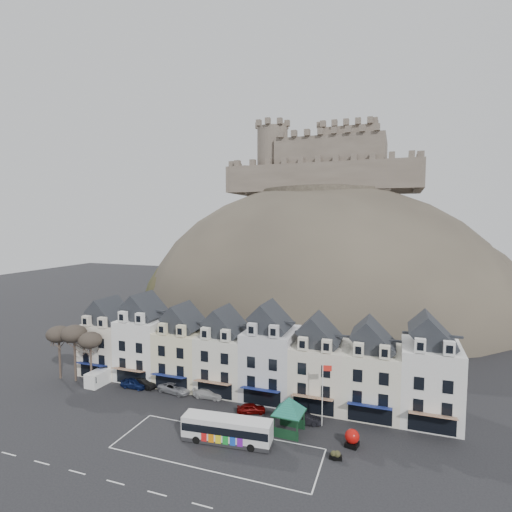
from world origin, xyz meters
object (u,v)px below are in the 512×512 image
Objects in this scene: car_white at (208,393)px; flagpole at (323,390)px; car_black at (144,383)px; car_charcoal at (305,419)px; red_buoy at (352,438)px; white_van at (101,377)px; car_silver at (175,388)px; bus_shelter at (289,405)px; bus at (227,429)px; car_navy at (134,383)px; car_maroon at (251,408)px.

flagpole is at bearing -100.04° from car_white.
car_black is (-26.59, 2.25, -3.66)m from flagpole.
car_black is 24.60m from car_charcoal.
white_van is at bearing 173.22° from red_buoy.
white_van reaches higher than car_silver.
bus_shelter is at bearing -90.91° from car_black.
bus is at bearing -142.70° from flagpole.
car_black is (6.87, 1.09, -0.35)m from white_van.
flagpole reaches higher than car_navy.
flagpole is at bearing -88.01° from car_silver.
white_van reaches higher than car_white.
flagpole is 33.64m from white_van.
car_black reaches higher than car_navy.
car_silver is (12.07, 1.09, -0.36)m from white_van.
bus_shelter is 18.92m from car_silver.
bus_shelter reaches higher than car_navy.
car_silver is 19.44m from car_charcoal.
red_buoy is at bearing -129.04° from car_charcoal.
white_van is 1.10× the size of car_black.
flagpole is (3.36, 2.89, 1.05)m from bus_shelter.
car_maroon is at bearing 165.17° from red_buoy.
bus is 19.69m from car_black.
car_charcoal is at bearing -0.68° from white_van.
car_white is (11.60, 0.69, -0.07)m from car_navy.
car_navy is 0.95× the size of car_black.
car_navy is at bearing 176.80° from flagpole.
white_van reaches higher than car_charcoal.
car_white is at bearing -86.04° from car_navy.
car_white is (5.20, 0.00, -0.08)m from car_silver.
car_silver is 1.28× the size of car_charcoal.
car_navy is at bearing 171.31° from red_buoy.
white_van reaches higher than red_buoy.
car_black is at bearing -59.46° from car_navy.
car_black is (1.20, 0.69, 0.02)m from car_navy.
flagpole is 1.79× the size of car_black.
car_black is at bearing 87.86° from car_white.
bus reaches higher than car_charcoal.
flagpole is at bearing 138.97° from red_buoy.
car_charcoal is (-2.11, -0.25, -3.73)m from flagpole.
red_buoy is 0.39× the size of car_silver.
bus_shelter is 1.85× the size of car_maroon.
car_maroon is (24.36, -1.02, -0.43)m from white_van.
car_charcoal is at bearing -84.26° from car_black.
car_navy reaches higher than car_white.
bus_shelter reaches higher than bus.
bus is at bearing -114.35° from car_navy.
red_buoy is 0.41× the size of white_van.
car_navy is (-24.42, 4.45, -2.62)m from bus_shelter.
car_navy reaches higher than car_charcoal.
bus_shelter is 1.67× the size of car_navy.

